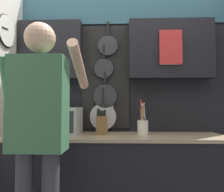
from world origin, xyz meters
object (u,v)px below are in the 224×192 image
Objects in this scene: microwave at (55,121)px; utensil_crock at (143,126)px; knife_block at (102,125)px; person at (39,123)px.

utensil_crock reaches higher than microwave.
person reaches higher than knife_block.
utensil_crock is at bearing 0.07° from knife_block.
microwave is 1.93× the size of knife_block.
utensil_crock is at bearing 0.07° from microwave.
microwave is at bearing -179.94° from knife_block.
person is (-0.38, -0.64, 0.06)m from knife_block.
microwave is 1.44× the size of utensil_crock.
microwave is 0.46m from knife_block.
knife_block is 0.75m from person.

